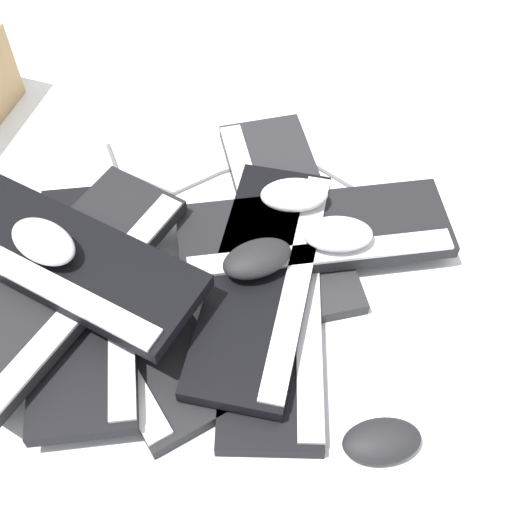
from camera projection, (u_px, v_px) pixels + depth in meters
ground_plane at (243, 268)px, 1.17m from camera, size 3.20×3.20×0.00m
keyboard_0 at (273, 316)px, 1.10m from camera, size 0.44×0.39×0.03m
keyboard_1 at (285, 212)px, 1.22m from camera, size 0.46×0.32×0.03m
keyboard_2 at (132, 315)px, 1.10m from camera, size 0.45×0.20×0.03m
keyboard_3 at (87, 300)px, 1.08m from camera, size 0.45×0.35×0.03m
keyboard_4 at (263, 278)px, 1.10m from camera, size 0.40×0.43×0.03m
keyboard_5 at (63, 283)px, 1.06m from camera, size 0.30×0.46×0.03m
keyboard_6 at (59, 257)px, 1.05m from camera, size 0.46×0.31×0.03m
keyboard_7 at (314, 232)px, 1.15m from camera, size 0.35×0.46×0.03m
mouse_1 at (382, 441)px, 0.97m from camera, size 0.11×0.13×0.04m
mouse_2 at (338, 234)px, 1.11m from camera, size 0.12×0.13×0.04m
mouse_3 at (294, 195)px, 1.15m from camera, size 0.12×0.13×0.04m
mouse_4 at (43, 241)px, 1.02m from camera, size 0.12×0.09×0.04m
mouse_5 at (257, 259)px, 1.08m from camera, size 0.09×0.12×0.04m
cable_0 at (219, 172)px, 1.29m from camera, size 0.37×0.32×0.01m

